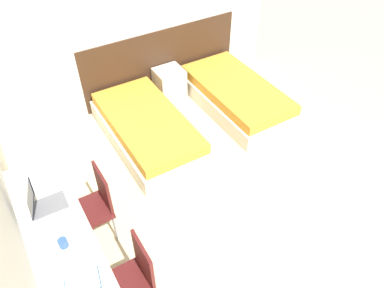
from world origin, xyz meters
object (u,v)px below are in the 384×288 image
Objects in this scene: chair_near_notebook at (133,278)px; bed_near_window at (147,128)px; chair_near_laptop at (95,204)px; nightstand at (169,83)px; bed_near_door at (236,95)px; laptop at (42,203)px.

bed_near_window is at bearing 61.39° from chair_near_notebook.
nightstand is at bearing 44.45° from chair_near_laptop.
chair_near_notebook reaches higher than bed_near_door.
bed_near_door is 2.95m from chair_near_laptop.
chair_near_notebook is (-1.92, -2.88, 0.26)m from nightstand.
laptop is at bearing -159.94° from bed_near_door.
bed_near_door is (1.55, 0.00, 0.00)m from bed_near_window.
chair_near_notebook is (0.00, -0.96, 0.00)m from chair_near_laptop.
chair_near_notebook is at bearing -141.85° from bed_near_door.
chair_near_laptop reaches higher than bed_near_window.
bed_near_window is 3.91× the size of nightstand.
laptop is at bearing 178.34° from chair_near_laptop.
bed_near_door is at bearing 21.26° from laptop.
chair_near_laptop is 0.96m from chair_near_notebook.
chair_near_notebook is (-1.15, -2.12, 0.32)m from bed_near_window.
nightstand reaches higher than bed_near_window.
laptop reaches higher than chair_near_notebook.
bed_near_door is at bearing 0.00° from bed_near_window.
laptop is (-0.46, 0.01, 0.30)m from chair_near_laptop.
chair_near_laptop is at bearing -134.89° from nightstand.
nightstand is 0.53× the size of chair_near_notebook.
nightstand is 2.73m from chair_near_laptop.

